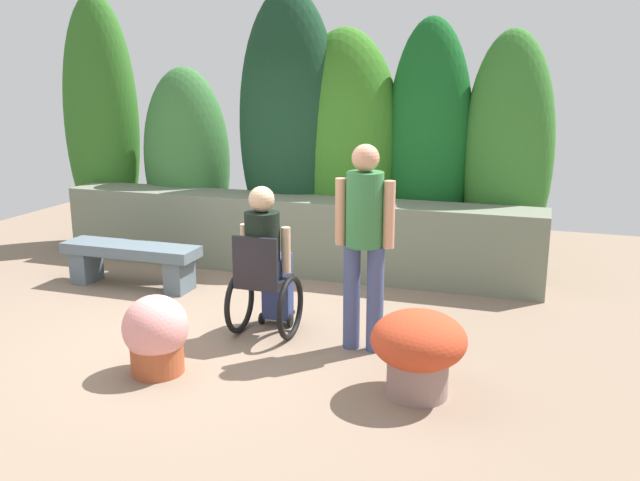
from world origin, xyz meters
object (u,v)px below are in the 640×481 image
person_standing_companion (364,234)px  person_in_wheelchair (266,266)px  stone_bench (131,258)px  flower_pot_purple_near (418,348)px  flower_pot_terracotta_by_wall (156,335)px

person_standing_companion → person_in_wheelchair: bearing=-168.9°
stone_bench → person_standing_companion: (2.80, -0.87, 0.67)m
person_standing_companion → flower_pot_purple_near: (0.59, -0.68, -0.63)m
person_in_wheelchair → person_standing_companion: 0.97m
stone_bench → flower_pot_terracotta_by_wall: flower_pot_terracotta_by_wall is taller
person_in_wheelchair → flower_pot_terracotta_by_wall: (-0.49, -1.00, -0.31)m
stone_bench → person_in_wheelchair: bearing=-16.2°
person_in_wheelchair → person_standing_companion: (0.89, -0.06, 0.37)m
stone_bench → flower_pot_terracotta_by_wall: (1.42, -1.81, -0.01)m
person_in_wheelchair → flower_pot_purple_near: bearing=-23.6°
person_in_wheelchair → person_standing_companion: bearing=-0.8°
flower_pot_purple_near → person_standing_companion: bearing=130.6°
person_in_wheelchair → stone_bench: bearing=160.1°
person_standing_companion → flower_pot_purple_near: person_standing_companion is taller
person_standing_companion → flower_pot_purple_near: 1.10m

